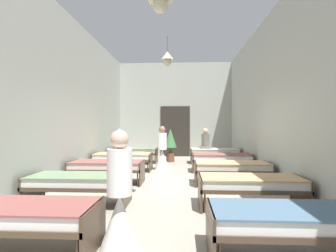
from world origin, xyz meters
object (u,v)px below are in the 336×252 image
bed_right_row_3 (221,158)px  nurse_mid_aisle (162,155)px  nurse_near_aisle (120,209)px  bed_left_row_4 (133,152)px  bed_right_row_1 (251,184)px  patient_seated_primary (120,150)px  bed_left_row_3 (123,157)px  bed_left_row_2 (107,166)px  patient_seated_secondary (206,141)px  potted_plant (170,141)px  bed_right_row_0 (292,220)px  bed_right_row_4 (215,152)px  bed_left_row_0 (19,215)px  bed_left_row_1 (79,182)px  bed_right_row_2 (232,167)px

bed_right_row_3 → nurse_mid_aisle: 1.94m
nurse_near_aisle → bed_left_row_4: bearing=-120.3°
bed_right_row_1 → patient_seated_primary: 3.45m
bed_left_row_3 → nurse_mid_aisle: (1.30, 0.09, 0.09)m
bed_left_row_2 → nurse_near_aisle: nurse_near_aisle is taller
bed_right_row_1 → bed_left_row_3: 4.99m
bed_left_row_2 → patient_seated_secondary: size_ratio=2.37×
patient_seated_secondary → nurse_mid_aisle: bearing=-130.3°
patient_seated_secondary → potted_plant: bearing=171.2°
bed_right_row_0 → potted_plant: 8.08m
patient_seated_primary → bed_left_row_2: bearing=170.5°
patient_seated_primary → potted_plant: patient_seated_primary is taller
bed_right_row_0 → bed_right_row_4: 7.60m
bed_right_row_0 → bed_left_row_3: (-3.24, 5.70, 0.00)m
bed_left_row_0 → potted_plant: bearing=79.4°
patient_seated_secondary → potted_plant: size_ratio=0.59×
bed_right_row_1 → nurse_near_aisle: nurse_near_aisle is taller
bed_left_row_4 → patient_seated_primary: (0.35, -3.86, 0.43)m
bed_right_row_0 → bed_left_row_4: same height
patient_seated_primary → bed_right_row_3: bearing=34.2°
bed_left_row_1 → bed_left_row_2: size_ratio=1.00×
bed_left_row_1 → bed_right_row_0: bearing=-30.4°
bed_right_row_3 → bed_left_row_4: (-3.24, 1.90, 0.00)m
bed_right_row_0 → bed_left_row_4: bearing=113.1°
bed_right_row_0 → nurse_mid_aisle: (-1.94, 5.79, 0.09)m
bed_right_row_4 → potted_plant: 1.83m
bed_left_row_3 → potted_plant: 2.65m
nurse_mid_aisle → potted_plant: bearing=120.6°
bed_left_row_0 → patient_seated_primary: bearing=84.7°
bed_left_row_0 → bed_left_row_2: size_ratio=1.00×
bed_right_row_1 → bed_left_row_4: bearing=119.6°
bed_left_row_0 → potted_plant: size_ratio=1.40×
bed_left_row_0 → bed_left_row_2: 3.80m
bed_left_row_1 → nurse_mid_aisle: nurse_mid_aisle is taller
bed_left_row_4 → bed_right_row_4: 3.24m
bed_left_row_4 → nurse_near_aisle: bearing=-80.7°
bed_left_row_1 → patient_seated_primary: bearing=79.2°
bed_right_row_1 → bed_left_row_3: size_ratio=1.00×
patient_seated_primary → patient_seated_secondary: 4.66m
bed_right_row_1 → bed_right_row_4: size_ratio=1.00×
bed_right_row_0 → patient_seated_primary: patient_seated_primary is taller
nurse_near_aisle → nurse_mid_aisle: 5.78m
patient_seated_secondary → bed_right_row_1: bearing=-86.5°
bed_right_row_1 → patient_seated_secondary: (-0.35, 5.75, 0.43)m
patient_seated_secondary → bed_left_row_3: bearing=-145.9°
bed_left_row_3 → nurse_mid_aisle: nurse_mid_aisle is taller
bed_right_row_2 → bed_left_row_3: size_ratio=1.00×
bed_left_row_0 → bed_right_row_3: 6.55m
bed_right_row_2 → bed_right_row_4: same height
bed_right_row_4 → patient_seated_primary: size_ratio=2.37×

